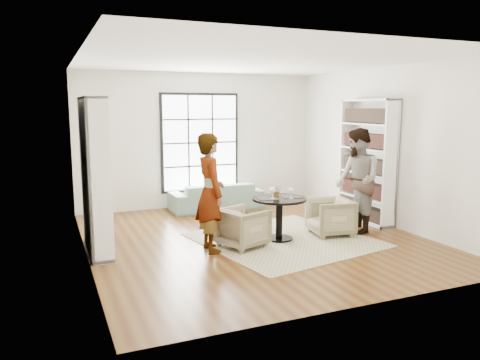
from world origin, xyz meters
name	(u,v)px	position (x,y,z in m)	size (l,w,h in m)	color
ground	(254,238)	(0.00, 0.00, 0.00)	(6.00, 6.00, 0.00)	#583C15
room_shell	(242,163)	(0.00, 0.54, 1.26)	(6.00, 6.01, 6.00)	silver
rug	(285,240)	(0.43, -0.30, 0.01)	(2.64, 2.64, 0.01)	tan
pedestal_table	(279,209)	(0.36, -0.24, 0.53)	(0.92, 0.92, 0.73)	black
sofa	(216,196)	(0.19, 2.45, 0.30)	(2.02, 0.79, 0.59)	gray
armchair_left	(243,227)	(-0.37, -0.36, 0.32)	(0.68, 0.70, 0.64)	tan
armchair_right	(330,217)	(1.34, -0.31, 0.33)	(0.70, 0.72, 0.65)	tan
person_left	(210,193)	(-0.92, -0.36, 0.93)	(0.68, 0.44, 1.86)	gray
person_right	(357,181)	(1.89, -0.31, 0.94)	(0.92, 0.71, 1.88)	gray
placemat_left	(268,199)	(0.14, -0.25, 0.74)	(0.34, 0.26, 0.01)	black
placemat_right	(292,197)	(0.58, -0.26, 0.74)	(0.34, 0.26, 0.01)	black
cutlery_left	(268,198)	(0.14, -0.25, 0.74)	(0.14, 0.22, 0.01)	silver
cutlery_right	(292,196)	(0.58, -0.26, 0.74)	(0.14, 0.22, 0.01)	silver
wine_glass_left	(273,190)	(0.19, -0.31, 0.88)	(0.10, 0.10, 0.21)	silver
wine_glass_right	(291,191)	(0.51, -0.36, 0.86)	(0.08, 0.08, 0.18)	silver
flower_centerpiece	(277,191)	(0.34, -0.17, 0.83)	(0.18, 0.16, 0.20)	gray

